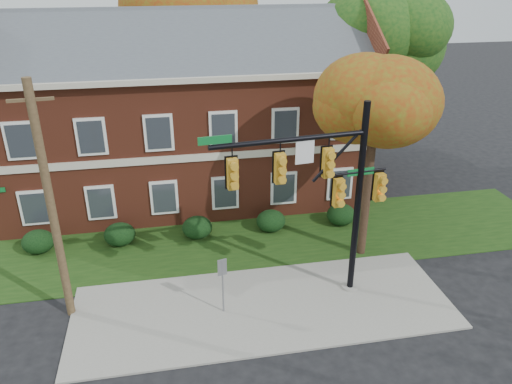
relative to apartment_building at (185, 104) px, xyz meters
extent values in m
plane|color=black|center=(2.00, -11.95, -4.99)|extent=(120.00, 120.00, 0.00)
cube|color=gray|center=(2.00, -10.95, -4.95)|extent=(14.00, 5.00, 0.08)
cube|color=#193811|center=(2.00, -5.95, -4.97)|extent=(30.00, 6.00, 0.04)
cube|color=brown|center=(0.00, 0.05, -1.49)|extent=(18.00, 8.00, 7.00)
cube|color=beige|center=(0.00, 0.05, 2.13)|extent=(18.80, 8.80, 0.24)
cube|color=beige|center=(0.00, -3.98, -1.49)|extent=(18.00, 0.12, 0.35)
ellipsoid|color=black|center=(-7.00, -5.25, -4.46)|extent=(1.40, 1.26, 1.05)
ellipsoid|color=black|center=(-3.50, -5.25, -4.46)|extent=(1.40, 1.26, 1.05)
ellipsoid|color=black|center=(0.00, -5.25, -4.46)|extent=(1.40, 1.26, 1.05)
ellipsoid|color=black|center=(3.50, -5.25, -4.46)|extent=(1.40, 1.26, 1.05)
ellipsoid|color=black|center=(7.00, -5.25, -4.46)|extent=(1.40, 1.26, 1.05)
cylinder|color=black|center=(7.00, -7.95, -2.11)|extent=(0.36, 0.36, 5.76)
ellipsoid|color=#9B230D|center=(7.00, -7.95, 1.49)|extent=(4.25, 4.25, 3.60)
ellipsoid|color=#9B230D|center=(7.62, -8.33, 2.09)|extent=(3.50, 3.50, 3.00)
cylinder|color=black|center=(11.00, 1.05, -1.47)|extent=(0.36, 0.36, 7.04)
ellipsoid|color=#114013|center=(11.00, 1.05, 2.93)|extent=(5.95, 5.95, 5.04)
ellipsoid|color=#114013|center=(11.88, 0.52, 3.53)|extent=(4.90, 4.90, 4.20)
cylinder|color=black|center=(1.00, 8.05, -1.15)|extent=(0.36, 0.36, 7.68)
ellipsoid|color=#9E230D|center=(1.00, 8.05, 3.65)|extent=(6.46, 6.46, 5.47)
ellipsoid|color=#9E230D|center=(1.95, 7.48, 4.25)|extent=(5.32, 5.32, 4.56)
cylinder|color=gray|center=(5.56, -10.45, -4.90)|extent=(0.61, 0.61, 0.17)
cylinder|color=black|center=(5.56, -10.45, -1.20)|extent=(0.26, 0.26, 7.57)
cylinder|color=black|center=(2.87, -10.75, 1.50)|extent=(5.39, 0.76, 0.17)
cylinder|color=black|center=(5.56, -10.45, 0.04)|extent=(1.94, 0.30, 0.09)
cube|color=gold|center=(0.94, -10.96, 0.53)|extent=(0.51, 0.37, 1.25)
cube|color=gold|center=(2.55, -10.78, 0.53)|extent=(0.51, 0.37, 1.25)
cube|color=gold|center=(4.27, -10.59, 0.53)|extent=(0.51, 0.37, 1.25)
cube|color=silver|center=(3.41, -10.69, 1.01)|extent=(0.65, 0.11, 0.81)
cube|color=#0D6729|center=(0.40, -11.02, 1.74)|extent=(1.08, 0.16, 0.26)
cube|color=gold|center=(4.75, -10.54, -0.66)|extent=(0.51, 0.37, 1.25)
cube|color=gold|center=(6.36, -10.37, -0.66)|extent=(0.51, 0.37, 1.25)
cube|color=#0D6729|center=(5.56, -10.45, 0.04)|extent=(1.03, 0.15, 0.25)
cylinder|color=#453420|center=(-5.00, -9.95, -0.66)|extent=(0.31, 0.31, 8.65)
cube|color=#453420|center=(-5.00, -9.95, 2.99)|extent=(1.35, 0.21, 0.10)
cylinder|color=slate|center=(0.50, -10.95, -3.84)|extent=(0.08, 0.08, 2.30)
cube|color=slate|center=(0.50, -10.95, -3.00)|extent=(0.33, 0.12, 0.65)
camera|label=1|loc=(-1.06, -25.68, 6.79)|focal=35.00mm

